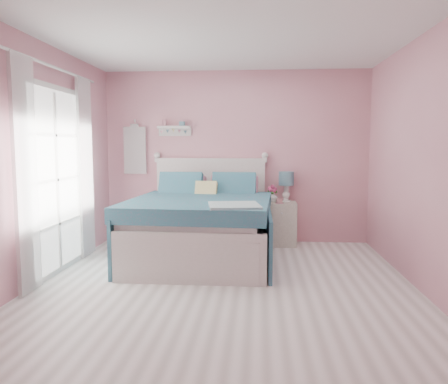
# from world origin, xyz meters

# --- Properties ---
(floor) EXTENTS (4.50, 4.50, 0.00)m
(floor) POSITION_xyz_m (0.00, 0.00, 0.00)
(floor) COLOR beige
(floor) RESTS_ON ground
(room_shell) EXTENTS (4.50, 4.50, 4.50)m
(room_shell) POSITION_xyz_m (0.00, 0.00, 1.58)
(room_shell) COLOR #C97F8F
(room_shell) RESTS_ON floor
(bed) EXTENTS (1.83, 2.25, 1.28)m
(bed) POSITION_xyz_m (-0.38, 1.14, 0.42)
(bed) COLOR silver
(bed) RESTS_ON floor
(nightstand) EXTENTS (0.44, 0.44, 0.64)m
(nightstand) POSITION_xyz_m (0.69, 2.01, 0.32)
(nightstand) COLOR beige
(nightstand) RESTS_ON floor
(table_lamp) EXTENTS (0.22, 0.22, 0.45)m
(table_lamp) POSITION_xyz_m (0.77, 2.11, 0.95)
(table_lamp) COLOR white
(table_lamp) RESTS_ON nightstand
(vase) EXTENTS (0.18, 0.18, 0.15)m
(vase) POSITION_xyz_m (0.56, 2.04, 0.72)
(vase) COLOR silver
(vase) RESTS_ON nightstand
(teacup) EXTENTS (0.10, 0.10, 0.07)m
(teacup) POSITION_xyz_m (0.66, 1.88, 0.68)
(teacup) COLOR pink
(teacup) RESTS_ON nightstand
(roses) EXTENTS (0.14, 0.11, 0.12)m
(roses) POSITION_xyz_m (0.56, 2.04, 0.83)
(roses) COLOR #CF467E
(roses) RESTS_ON vase
(wall_shelf) EXTENTS (0.50, 0.15, 0.25)m
(wall_shelf) POSITION_xyz_m (-0.93, 2.19, 1.73)
(wall_shelf) COLOR silver
(wall_shelf) RESTS_ON room_shell
(hanging_dress) EXTENTS (0.34, 0.03, 0.72)m
(hanging_dress) POSITION_xyz_m (-1.55, 2.18, 1.40)
(hanging_dress) COLOR white
(hanging_dress) RESTS_ON room_shell
(french_door) EXTENTS (0.04, 1.32, 2.16)m
(french_door) POSITION_xyz_m (-1.97, 0.40, 1.07)
(french_door) COLOR silver
(french_door) RESTS_ON floor
(curtain_near) EXTENTS (0.04, 0.40, 2.32)m
(curtain_near) POSITION_xyz_m (-1.92, -0.34, 1.18)
(curtain_near) COLOR white
(curtain_near) RESTS_ON floor
(curtain_far) EXTENTS (0.04, 0.40, 2.32)m
(curtain_far) POSITION_xyz_m (-1.92, 1.14, 1.18)
(curtain_far) COLOR white
(curtain_far) RESTS_ON floor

